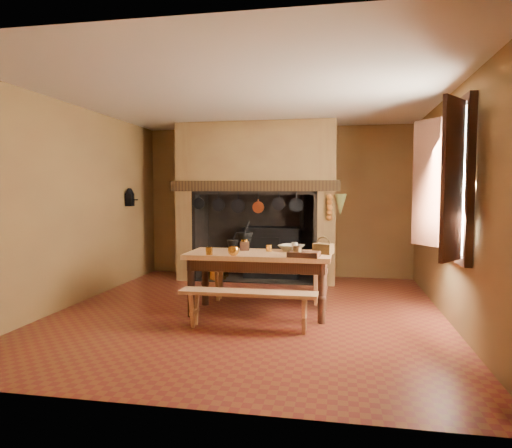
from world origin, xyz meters
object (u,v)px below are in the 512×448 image
Objects in this scene: work_table at (259,262)px; coffee_grinder at (245,245)px; wicker_basket at (323,248)px; iron_range at (273,252)px; bench_front at (248,301)px; mixing_bowl at (291,248)px.

coffee_grinder is at bearing 141.49° from work_table.
wicker_basket is at bearing -18.76° from coffee_grinder.
iron_range is 0.87× the size of work_table.
bench_front is at bearing -117.84° from wicker_basket.
bench_front is 1.17m from mixing_bowl.
mixing_bowl is (0.62, 0.08, -0.03)m from coffee_grinder.
mixing_bowl is at bearing -3.43° from coffee_grinder.
wicker_basket is (0.82, 0.75, 0.54)m from bench_front.
iron_range is 2.35m from mixing_bowl.
iron_range is at bearing 93.32° from bench_front.
bench_front is at bearing -90.00° from work_table.
work_table is (0.19, -2.51, 0.19)m from iron_range.
coffee_grinder is 0.56× the size of mixing_bowl.
coffee_grinder is 1.06m from wicker_basket.
work_table is at bearing -49.11° from coffee_grinder.
bench_front is 1.07m from coffee_grinder.
mixing_bowl is at bearing 172.03° from wicker_basket.
coffee_grinder is (-0.23, 0.18, 0.20)m from work_table.
work_table is at bearing -146.53° from mixing_bowl.
mixing_bowl is at bearing 33.47° from work_table.
work_table is 0.79m from bench_front.
iron_range reaches higher than wicker_basket.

